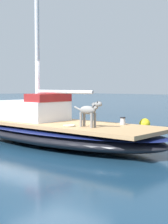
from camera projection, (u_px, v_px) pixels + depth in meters
ground_plane at (58, 144)px, 10.28m from camera, size 120.00×120.00×0.00m
sailboat_main at (58, 133)px, 10.25m from camera, size 2.66×7.28×0.66m
mast_main at (40, 22)px, 10.49m from camera, size 0.14×2.27×6.73m
cabin_house at (33, 109)px, 10.94m from camera, size 1.44×2.25×0.84m
dog_grey at (89, 111)px, 8.93m from camera, size 0.23×0.94×0.70m
deck_winch at (123, 121)px, 9.57m from camera, size 0.16×0.16×0.21m
coiled_rope at (69, 126)px, 9.15m from camera, size 0.32×0.32×0.04m
mooring_buoy at (145, 124)px, 13.84m from camera, size 0.44×0.44×0.44m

